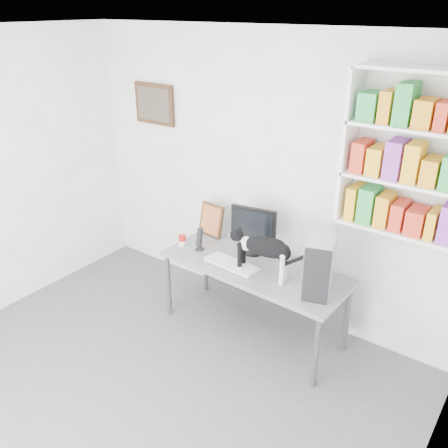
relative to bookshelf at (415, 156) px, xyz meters
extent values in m
cube|color=#5D5C62|center=(-1.40, -1.85, -1.85)|extent=(4.00, 4.00, 0.01)
cube|color=white|center=(-1.40, -1.85, 0.85)|extent=(4.00, 4.00, 0.01)
cube|color=white|center=(-1.40, 0.15, -0.50)|extent=(4.00, 0.01, 2.70)
cube|color=white|center=(0.60, -1.85, -0.50)|extent=(0.01, 4.00, 2.70)
cube|color=white|center=(0.00, 0.00, 0.00)|extent=(1.03, 0.28, 1.24)
cube|color=#4E2F19|center=(-2.70, 0.12, 0.05)|extent=(0.52, 0.04, 0.42)
cube|color=slate|center=(-1.12, -0.35, -1.49)|extent=(1.74, 0.72, 0.71)
cube|color=black|center=(-1.27, -0.14, -0.90)|extent=(0.47, 0.29, 0.47)
cube|color=beige|center=(-1.28, -0.47, -1.12)|extent=(0.51, 0.22, 0.04)
cube|color=#B0B0B5|center=(-0.50, -0.34, -0.89)|extent=(0.36, 0.53, 0.48)
cylinder|color=black|center=(-1.71, -0.39, -1.02)|extent=(0.12, 0.12, 0.23)
cube|color=#4E2F19|center=(-1.81, -0.07, -0.96)|extent=(0.28, 0.13, 0.34)
cylinder|color=#BA0F0F|center=(-1.90, -0.43, -1.08)|extent=(0.09, 0.09, 0.11)
camera|label=1|loc=(0.84, -3.50, 1.00)|focal=38.00mm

